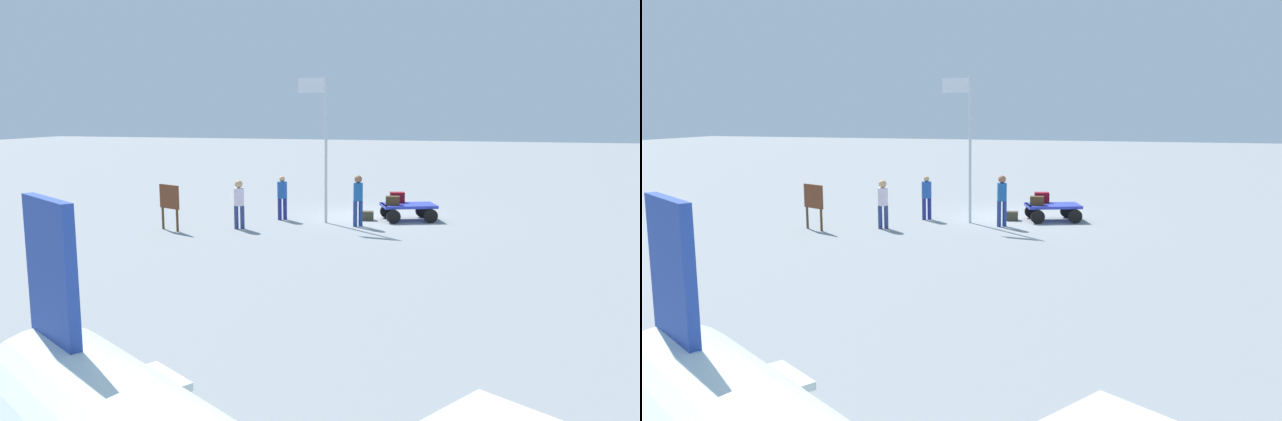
{
  "view_description": "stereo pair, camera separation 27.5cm",
  "coord_description": "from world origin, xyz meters",
  "views": [
    {
      "loc": [
        -4.37,
        22.27,
        3.88
      ],
      "look_at": [
        0.13,
        6.0,
        1.16
      ],
      "focal_mm": 34.9,
      "sensor_mm": 36.0,
      "label": 1
    },
    {
      "loc": [
        -4.63,
        22.19,
        3.88
      ],
      "look_at": [
        0.13,
        6.0,
        1.16
      ],
      "focal_mm": 34.9,
      "sensor_mm": 36.0,
      "label": 2
    }
  ],
  "objects": [
    {
      "name": "worker_trailing",
      "position": [
        2.8,
        1.39,
        0.92
      ],
      "size": [
        0.49,
        0.49,
        1.58
      ],
      "color": "navy",
      "rests_on": "ground"
    },
    {
      "name": "signboard",
      "position": [
        5.7,
        4.26,
        0.98
      ],
      "size": [
        0.86,
        0.4,
        1.5
      ],
      "color": "#4C3319",
      "rests_on": "ground"
    },
    {
      "name": "worker_supervisor",
      "position": [
        3.61,
        3.44,
        0.96
      ],
      "size": [
        0.42,
        0.42,
        1.63
      ],
      "color": "navy",
      "rests_on": "ground"
    },
    {
      "name": "suitcase_dark",
      "position": [
        -0.14,
        0.66,
        0.16
      ],
      "size": [
        0.52,
        0.39,
        0.32
      ],
      "color": "#3A3726",
      "rests_on": "ground"
    },
    {
      "name": "worker_lead",
      "position": [
        -0.09,
        1.95,
        1.02
      ],
      "size": [
        0.44,
        0.44,
        1.74
      ],
      "color": "navy",
      "rests_on": "ground"
    },
    {
      "name": "luggage_cart",
      "position": [
        -1.56,
        0.33,
        0.44
      ],
      "size": [
        2.16,
        1.84,
        0.59
      ],
      "color": "#2E3BBA",
      "rests_on": "ground"
    },
    {
      "name": "flagpole",
      "position": [
        1.25,
        1.56,
        3.02
      ],
      "size": [
        1.06,
        0.16,
        5.08
      ],
      "color": "silver",
      "rests_on": "ground"
    },
    {
      "name": "ground_plane",
      "position": [
        0.0,
        0.0,
        0.0
      ],
      "size": [
        120.0,
        120.0,
        0.0
      ],
      "primitive_type": "plane",
      "color": "gray"
    },
    {
      "name": "suitcase_tan",
      "position": [
        -1.13,
        0.01,
        0.77
      ],
      "size": [
        0.59,
        0.48,
        0.37
      ],
      "color": "maroon",
      "rests_on": "luggage_cart"
    },
    {
      "name": "suitcase_grey",
      "position": [
        -1.06,
        0.68,
        0.75
      ],
      "size": [
        0.52,
        0.36,
        0.31
      ],
      "color": "#473118",
      "rests_on": "luggage_cart"
    }
  ]
}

